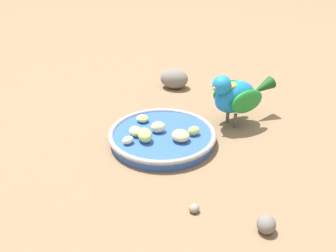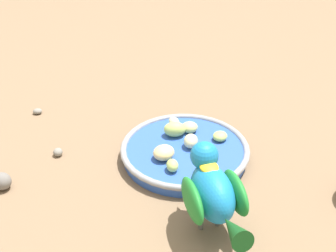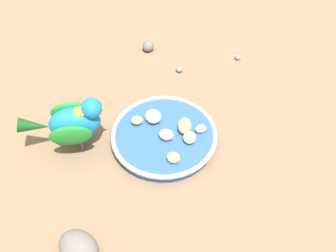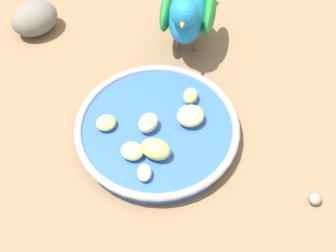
# 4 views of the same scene
# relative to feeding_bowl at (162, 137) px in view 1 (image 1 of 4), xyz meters

# --- Properties ---
(ground_plane) EXTENTS (4.00, 4.00, 0.00)m
(ground_plane) POSITION_rel_feeding_bowl_xyz_m (0.02, 0.03, -0.01)
(ground_plane) COLOR #7A6047
(feeding_bowl) EXTENTS (0.22, 0.22, 0.03)m
(feeding_bowl) POSITION_rel_feeding_bowl_xyz_m (0.00, 0.00, 0.00)
(feeding_bowl) COLOR #2D56B7
(feeding_bowl) RESTS_ON ground_plane
(apple_piece_0) EXTENTS (0.04, 0.04, 0.02)m
(apple_piece_0) POSITION_rel_feeding_bowl_xyz_m (0.07, 0.01, 0.01)
(apple_piece_0) COLOR #B2CC66
(apple_piece_0) RESTS_ON feeding_bowl
(apple_piece_1) EXTENTS (0.02, 0.03, 0.02)m
(apple_piece_1) POSITION_rel_feeding_bowl_xyz_m (0.00, 0.08, 0.01)
(apple_piece_1) COLOR beige
(apple_piece_1) RESTS_ON feeding_bowl
(apple_piece_2) EXTENTS (0.05, 0.05, 0.02)m
(apple_piece_2) POSITION_rel_feeding_bowl_xyz_m (-0.04, -0.02, 0.02)
(apple_piece_2) COLOR #E5C67F
(apple_piece_2) RESTS_ON feeding_bowl
(apple_piece_3) EXTENTS (0.02, 0.03, 0.02)m
(apple_piece_3) POSITION_rel_feeding_bowl_xyz_m (-0.04, -0.05, 0.02)
(apple_piece_3) COLOR #B2CC66
(apple_piece_3) RESTS_ON feeding_bowl
(apple_piece_4) EXTENTS (0.04, 0.04, 0.03)m
(apple_piece_4) POSITION_rel_feeding_bowl_xyz_m (-0.01, 0.04, 0.02)
(apple_piece_4) COLOR #B2CC66
(apple_piece_4) RESTS_ON feeding_bowl
(apple_piece_5) EXTENTS (0.03, 0.04, 0.02)m
(apple_piece_5) POSITION_rel_feeding_bowl_xyz_m (0.01, 0.00, 0.02)
(apple_piece_5) COLOR beige
(apple_piece_5) RESTS_ON feeding_bowl
(apple_piece_6) EXTENTS (0.03, 0.03, 0.02)m
(apple_piece_6) POSITION_rel_feeding_bowl_xyz_m (0.03, 0.05, 0.02)
(apple_piece_6) COLOR #C6D17A
(apple_piece_6) RESTS_ON feeding_bowl
(parrot) EXTENTS (0.08, 0.18, 0.12)m
(parrot) POSITION_rel_feeding_bowl_xyz_m (-0.01, -0.18, 0.06)
(parrot) COLOR #59544C
(parrot) RESTS_ON ground_plane
(rock_large) EXTENTS (0.09, 0.09, 0.05)m
(rock_large) POSITION_rel_feeding_bowl_xyz_m (0.23, -0.17, 0.01)
(rock_large) COLOR slate
(rock_large) RESTS_ON ground_plane
(pebble_0) EXTENTS (0.02, 0.02, 0.01)m
(pebble_0) POSITION_rel_feeding_bowl_xyz_m (-0.21, 0.07, -0.01)
(pebble_0) COLOR gray
(pebble_0) RESTS_ON ground_plane
(pebble_1) EXTENTS (0.04, 0.04, 0.03)m
(pebble_1) POSITION_rel_feeding_bowl_xyz_m (-0.31, -0.00, 0.00)
(pebble_1) COLOR slate
(pebble_1) RESTS_ON ground_plane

